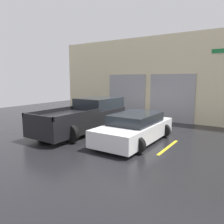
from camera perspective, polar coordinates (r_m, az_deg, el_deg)
name	(u,v)px	position (r m, az deg, el deg)	size (l,w,h in m)	color
ground_plane	(128,128)	(12.11, 4.28, -4.17)	(28.00, 28.00, 0.00)	black
shophouse_building	(153,79)	(14.77, 10.65, 8.40)	(14.45, 0.68, 5.37)	beige
pickup_truck	(85,116)	(11.29, -6.95, -1.07)	(2.47, 5.39, 1.65)	black
sedan_white	(135,128)	(9.47, 6.02, -4.22)	(2.22, 4.35, 1.21)	white
parking_stripe_far_left	(61,128)	(12.24, -13.14, -4.21)	(0.12, 2.20, 0.01)	gold
parking_stripe_left	(106,136)	(10.34, -1.53, -6.37)	(0.12, 2.20, 0.01)	gold
parking_stripe_centre	(168,147)	(9.04, 14.45, -8.88)	(0.12, 2.20, 0.01)	gold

